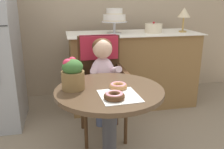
{
  "coord_description": "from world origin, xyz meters",
  "views": [
    {
      "loc": [
        -0.29,
        -1.47,
        1.29
      ],
      "look_at": [
        0.05,
        0.15,
        0.77
      ],
      "focal_mm": 39.14,
      "sensor_mm": 36.0,
      "label": 1
    }
  ],
  "objects_px": {
    "donut_mid": "(114,96)",
    "round_layer_cake": "(153,28)",
    "seated_child": "(103,71)",
    "flower_vase": "(73,74)",
    "tiered_cake_stand": "(114,17)",
    "table_lamp": "(184,14)",
    "donut_front": "(118,86)",
    "wicker_chair": "(100,70)",
    "cafe_table": "(109,118)"
  },
  "relations": [
    {
      "from": "flower_vase",
      "to": "donut_front",
      "type": "bearing_deg",
      "value": -11.73
    },
    {
      "from": "donut_front",
      "to": "round_layer_cake",
      "type": "xyz_separation_m",
      "value": [
        0.72,
        1.28,
        0.21
      ]
    },
    {
      "from": "flower_vase",
      "to": "table_lamp",
      "type": "relative_size",
      "value": 0.73
    },
    {
      "from": "donut_front",
      "to": "flower_vase",
      "type": "relative_size",
      "value": 0.57
    },
    {
      "from": "wicker_chair",
      "to": "donut_front",
      "type": "bearing_deg",
      "value": -85.26
    },
    {
      "from": "seated_child",
      "to": "cafe_table",
      "type": "bearing_deg",
      "value": -95.73
    },
    {
      "from": "seated_child",
      "to": "flower_vase",
      "type": "xyz_separation_m",
      "value": [
        -0.29,
        -0.5,
        0.15
      ]
    },
    {
      "from": "flower_vase",
      "to": "donut_mid",
      "type": "bearing_deg",
      "value": -45.22
    },
    {
      "from": "tiered_cake_stand",
      "to": "table_lamp",
      "type": "relative_size",
      "value": 1.05
    },
    {
      "from": "seated_child",
      "to": "flower_vase",
      "type": "relative_size",
      "value": 3.48
    },
    {
      "from": "flower_vase",
      "to": "round_layer_cake",
      "type": "xyz_separation_m",
      "value": [
        1.01,
        1.22,
        0.13
      ]
    },
    {
      "from": "wicker_chair",
      "to": "tiered_cake_stand",
      "type": "xyz_separation_m",
      "value": [
        0.26,
        0.59,
        0.44
      ]
    },
    {
      "from": "donut_front",
      "to": "round_layer_cake",
      "type": "height_order",
      "value": "round_layer_cake"
    },
    {
      "from": "flower_vase",
      "to": "table_lamp",
      "type": "height_order",
      "value": "table_lamp"
    },
    {
      "from": "donut_mid",
      "to": "tiered_cake_stand",
      "type": "xyz_separation_m",
      "value": [
        0.32,
        1.48,
        0.34
      ]
    },
    {
      "from": "cafe_table",
      "to": "tiered_cake_stand",
      "type": "xyz_separation_m",
      "value": [
        0.32,
        1.3,
        0.58
      ]
    },
    {
      "from": "flower_vase",
      "to": "round_layer_cake",
      "type": "relative_size",
      "value": 1.04
    },
    {
      "from": "donut_front",
      "to": "tiered_cake_stand",
      "type": "bearing_deg",
      "value": 78.81
    },
    {
      "from": "wicker_chair",
      "to": "seated_child",
      "type": "height_order",
      "value": "seated_child"
    },
    {
      "from": "donut_front",
      "to": "donut_mid",
      "type": "bearing_deg",
      "value": -110.87
    },
    {
      "from": "seated_child",
      "to": "table_lamp",
      "type": "height_order",
      "value": "table_lamp"
    },
    {
      "from": "donut_front",
      "to": "tiered_cake_stand",
      "type": "relative_size",
      "value": 0.4
    },
    {
      "from": "donut_front",
      "to": "round_layer_cake",
      "type": "relative_size",
      "value": 0.59
    },
    {
      "from": "cafe_table",
      "to": "flower_vase",
      "type": "height_order",
      "value": "flower_vase"
    },
    {
      "from": "wicker_chair",
      "to": "round_layer_cake",
      "type": "xyz_separation_m",
      "value": [
        0.73,
        0.56,
        0.31
      ]
    },
    {
      "from": "flower_vase",
      "to": "round_layer_cake",
      "type": "distance_m",
      "value": 1.59
    },
    {
      "from": "wicker_chair",
      "to": "tiered_cake_stand",
      "type": "distance_m",
      "value": 0.79
    },
    {
      "from": "donut_mid",
      "to": "flower_vase",
      "type": "distance_m",
      "value": 0.33
    },
    {
      "from": "wicker_chair",
      "to": "donut_front",
      "type": "height_order",
      "value": "wicker_chair"
    },
    {
      "from": "flower_vase",
      "to": "tiered_cake_stand",
      "type": "bearing_deg",
      "value": 66.35
    },
    {
      "from": "flower_vase",
      "to": "table_lamp",
      "type": "distance_m",
      "value": 1.84
    },
    {
      "from": "round_layer_cake",
      "to": "flower_vase",
      "type": "bearing_deg",
      "value": -129.7
    },
    {
      "from": "wicker_chair",
      "to": "seated_child",
      "type": "bearing_deg",
      "value": -85.52
    },
    {
      "from": "seated_child",
      "to": "table_lamp",
      "type": "bearing_deg",
      "value": 32.33
    },
    {
      "from": "tiered_cake_stand",
      "to": "table_lamp",
      "type": "bearing_deg",
      "value": -4.02
    },
    {
      "from": "seated_child",
      "to": "round_layer_cake",
      "type": "height_order",
      "value": "round_layer_cake"
    },
    {
      "from": "round_layer_cake",
      "to": "cafe_table",
      "type": "bearing_deg",
      "value": -121.68
    },
    {
      "from": "cafe_table",
      "to": "table_lamp",
      "type": "bearing_deg",
      "value": 47.32
    },
    {
      "from": "flower_vase",
      "to": "tiered_cake_stand",
      "type": "relative_size",
      "value": 0.7
    },
    {
      "from": "tiered_cake_stand",
      "to": "round_layer_cake",
      "type": "distance_m",
      "value": 0.48
    },
    {
      "from": "tiered_cake_stand",
      "to": "table_lamp",
      "type": "xyz_separation_m",
      "value": [
        0.83,
        -0.06,
        0.03
      ]
    },
    {
      "from": "round_layer_cake",
      "to": "wicker_chair",
      "type": "bearing_deg",
      "value": -142.36
    },
    {
      "from": "donut_mid",
      "to": "round_layer_cake",
      "type": "bearing_deg",
      "value": 61.43
    },
    {
      "from": "wicker_chair",
      "to": "flower_vase",
      "type": "bearing_deg",
      "value": -108.94
    },
    {
      "from": "seated_child",
      "to": "flower_vase",
      "type": "bearing_deg",
      "value": -119.56
    },
    {
      "from": "donut_front",
      "to": "table_lamp",
      "type": "xyz_separation_m",
      "value": [
        1.09,
        1.25,
        0.38
      ]
    },
    {
      "from": "seated_child",
      "to": "wicker_chair",
      "type": "bearing_deg",
      "value": 90.0
    },
    {
      "from": "seated_child",
      "to": "donut_mid",
      "type": "distance_m",
      "value": 0.74
    },
    {
      "from": "cafe_table",
      "to": "flower_vase",
      "type": "distance_m",
      "value": 0.39
    },
    {
      "from": "seated_child",
      "to": "donut_mid",
      "type": "bearing_deg",
      "value": -94.73
    }
  ]
}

